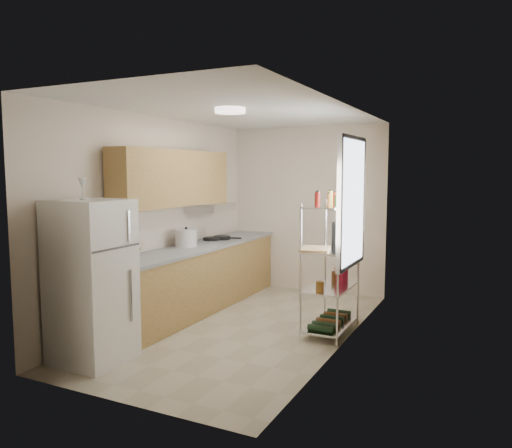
{
  "coord_description": "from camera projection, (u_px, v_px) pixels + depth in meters",
  "views": [
    {
      "loc": [
        2.73,
        -5.24,
        1.89
      ],
      "look_at": [
        0.05,
        0.25,
        1.25
      ],
      "focal_mm": 35.0,
      "sensor_mm": 36.0,
      "label": 1
    }
  ],
  "objects": [
    {
      "name": "storage_bag",
      "position": [
        341.0,
        274.0,
        6.12
      ],
      "size": [
        0.13,
        0.17,
        0.18
      ],
      "primitive_type": "cube",
      "rotation": [
        0.0,
        0.0,
        -0.15
      ],
      "color": "#A7142C",
      "rests_on": "bakers_rack"
    },
    {
      "name": "counter_run",
      "position": [
        198.0,
        277.0,
        6.82
      ],
      "size": [
        0.63,
        3.51,
        0.9
      ],
      "color": "#B1884B",
      "rests_on": "ground"
    },
    {
      "name": "refrigerator",
      "position": [
        91.0,
        281.0,
        4.95
      ],
      "size": [
        0.67,
        0.67,
        1.62
      ],
      "primitive_type": "cube",
      "color": "white",
      "rests_on": "ground"
    },
    {
      "name": "range_hood",
      "position": [
        210.0,
        207.0,
        7.17
      ],
      "size": [
        0.5,
        0.6,
        0.12
      ],
      "primitive_type": "cube",
      "color": "#B7BABC",
      "rests_on": "room"
    },
    {
      "name": "cutting_board",
      "position": [
        315.0,
        249.0,
        5.63
      ],
      "size": [
        0.4,
        0.47,
        0.03
      ],
      "primitive_type": "cube",
      "rotation": [
        0.0,
        0.0,
        0.22
      ],
      "color": "tan",
      "rests_on": "bakers_rack"
    },
    {
      "name": "room",
      "position": [
        243.0,
        222.0,
        5.94
      ],
      "size": [
        2.52,
        4.42,
        2.62
      ],
      "color": "#BAB097",
      "rests_on": "ground"
    },
    {
      "name": "wine_glass_b",
      "position": [
        83.0,
        190.0,
        4.81
      ],
      "size": [
        0.07,
        0.07,
        0.19
      ],
      "primitive_type": null,
      "color": "silver",
      "rests_on": "refrigerator"
    },
    {
      "name": "upper_cabinets",
      "position": [
        174.0,
        178.0,
        6.43
      ],
      "size": [
        0.33,
        2.2,
        0.72
      ],
      "primitive_type": "cube",
      "color": "#B1884B",
      "rests_on": "room"
    },
    {
      "name": "bakers_rack",
      "position": [
        331.0,
        240.0,
        5.78
      ],
      "size": [
        0.45,
        0.9,
        1.73
      ],
      "color": "silver",
      "rests_on": "ground"
    },
    {
      "name": "window",
      "position": [
        352.0,
        202.0,
        5.69
      ],
      "size": [
        0.06,
        1.0,
        1.46
      ],
      "primitive_type": "cube",
      "color": "white",
      "rests_on": "room"
    },
    {
      "name": "wine_glass_a",
      "position": [
        82.0,
        189.0,
        4.87
      ],
      "size": [
        0.07,
        0.07,
        0.21
      ],
      "primitive_type": null,
      "color": "silver",
      "rests_on": "refrigerator"
    },
    {
      "name": "espresso_machine",
      "position": [
        343.0,
        233.0,
        6.02
      ],
      "size": [
        0.2,
        0.27,
        0.3
      ],
      "primitive_type": "cube",
      "rotation": [
        0.0,
        0.0,
        -0.13
      ],
      "color": "black",
      "rests_on": "bakers_rack"
    },
    {
      "name": "rice_cooker",
      "position": [
        186.0,
        238.0,
        6.66
      ],
      "size": [
        0.29,
        0.29,
        0.23
      ],
      "primitive_type": "cylinder",
      "color": "silver",
      "rests_on": "counter_run"
    },
    {
      "name": "frying_pan_small",
      "position": [
        222.0,
        238.0,
        7.36
      ],
      "size": [
        0.29,
        0.29,
        0.05
      ],
      "primitive_type": "cylinder",
      "rotation": [
        0.0,
        0.0,
        0.22
      ],
      "color": "black",
      "rests_on": "counter_run"
    },
    {
      "name": "ceiling_dome",
      "position": [
        230.0,
        111.0,
        5.54
      ],
      "size": [
        0.34,
        0.34,
        0.05
      ],
      "primitive_type": "cylinder",
      "color": "white",
      "rests_on": "room"
    },
    {
      "name": "frying_pan_large",
      "position": [
        211.0,
        239.0,
        7.25
      ],
      "size": [
        0.32,
        0.32,
        0.04
      ],
      "primitive_type": "cylinder",
      "rotation": [
        0.0,
        0.0,
        0.42
      ],
      "color": "black",
      "rests_on": "counter_run"
    }
  ]
}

